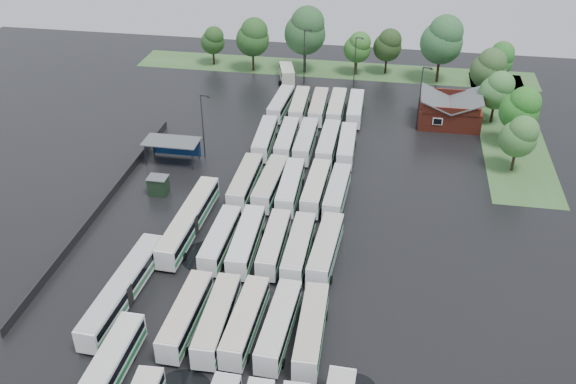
# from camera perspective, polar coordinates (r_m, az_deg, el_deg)

# --- Properties ---
(ground) EXTENTS (160.00, 160.00, 0.00)m
(ground) POSITION_cam_1_polar(r_m,az_deg,el_deg) (76.24, -3.05, -6.10)
(ground) COLOR black
(ground) RESTS_ON ground
(brick_building) EXTENTS (10.07, 8.60, 5.39)m
(brick_building) POSITION_cam_1_polar(r_m,az_deg,el_deg) (111.32, 14.12, 6.83)
(brick_building) COLOR maroon
(brick_building) RESTS_ON ground
(wash_shed) EXTENTS (8.20, 4.20, 3.58)m
(wash_shed) POSITION_cam_1_polar(r_m,az_deg,el_deg) (97.02, -10.23, 4.30)
(wash_shed) COLOR #2D2D30
(wash_shed) RESTS_ON ground
(utility_hut) EXTENTS (2.70, 2.20, 2.62)m
(utility_hut) POSITION_cam_1_polar(r_m,az_deg,el_deg) (89.79, -11.45, 0.59)
(utility_hut) COLOR black
(utility_hut) RESTS_ON ground
(grass_strip_north) EXTENTS (80.00, 10.00, 0.01)m
(grass_strip_north) POSITION_cam_1_polar(r_m,az_deg,el_deg) (132.61, 4.00, 10.82)
(grass_strip_north) COLOR #3A632F
(grass_strip_north) RESTS_ON ground
(grass_strip_east) EXTENTS (10.00, 50.00, 0.01)m
(grass_strip_east) POSITION_cam_1_polar(r_m,az_deg,el_deg) (113.40, 19.04, 5.45)
(grass_strip_east) COLOR #3A632F
(grass_strip_east) RESTS_ON ground
(west_fence) EXTENTS (0.10, 50.00, 1.20)m
(west_fence) POSITION_cam_1_polar(r_m,az_deg,el_deg) (88.85, -16.03, -0.97)
(west_fence) COLOR #2D2D30
(west_fence) RESTS_ON ground
(bus_r1c0) EXTENTS (2.65, 11.36, 3.15)m
(bus_r1c0) POSITION_cam_1_polar(r_m,az_deg,el_deg) (67.13, -9.07, -10.74)
(bus_r1c0) COLOR white
(bus_r1c0) RESTS_ON ground
(bus_r1c1) EXTENTS (2.66, 11.52, 3.19)m
(bus_r1c1) POSITION_cam_1_polar(r_m,az_deg,el_deg) (66.21, -6.32, -11.16)
(bus_r1c1) COLOR white
(bus_r1c1) RESTS_ON ground
(bus_r1c2) EXTENTS (2.76, 11.36, 3.14)m
(bus_r1c2) POSITION_cam_1_polar(r_m,az_deg,el_deg) (65.80, -3.82, -11.37)
(bus_r1c2) COLOR white
(bus_r1c2) RESTS_ON ground
(bus_r1c3) EXTENTS (2.87, 11.45, 3.16)m
(bus_r1c3) POSITION_cam_1_polar(r_m,az_deg,el_deg) (65.20, -0.81, -11.76)
(bus_r1c3) COLOR white
(bus_r1c3) RESTS_ON ground
(bus_r1c4) EXTENTS (2.71, 11.46, 3.17)m
(bus_r1c4) POSITION_cam_1_polar(r_m,az_deg,el_deg) (64.77, 2.08, -12.13)
(bus_r1c4) COLOR white
(bus_r1c4) RESTS_ON ground
(bus_r2c0) EXTENTS (2.55, 11.22, 3.11)m
(bus_r2c0) POSITION_cam_1_polar(r_m,az_deg,el_deg) (77.12, -6.03, -4.18)
(bus_r2c0) COLOR white
(bus_r2c0) RESTS_ON ground
(bus_r2c1) EXTENTS (2.80, 11.82, 3.27)m
(bus_r2c1) POSITION_cam_1_polar(r_m,az_deg,el_deg) (76.38, -3.74, -4.37)
(bus_r2c1) COLOR white
(bus_r2c1) RESTS_ON ground
(bus_r2c2) EXTENTS (2.52, 11.20, 3.11)m
(bus_r2c2) POSITION_cam_1_polar(r_m,az_deg,el_deg) (75.98, -1.27, -4.60)
(bus_r2c2) COLOR white
(bus_r2c2) RESTS_ON ground
(bus_r2c3) EXTENTS (2.47, 11.51, 3.20)m
(bus_r2c3) POSITION_cam_1_polar(r_m,az_deg,el_deg) (75.14, 0.94, -5.01)
(bus_r2c3) COLOR white
(bus_r2c3) RESTS_ON ground
(bus_r2c4) EXTENTS (3.08, 11.87, 3.27)m
(bus_r2c4) POSITION_cam_1_polar(r_m,az_deg,el_deg) (75.04, 3.36, -5.09)
(bus_r2c4) COLOR white
(bus_r2c4) RESTS_ON ground
(bus_r3c0) EXTENTS (2.52, 11.76, 3.27)m
(bus_r3c0) POSITION_cam_1_polar(r_m,az_deg,el_deg) (88.10, -3.82, 0.93)
(bus_r3c0) COLOR white
(bus_r3c0) RESTS_ON ground
(bus_r3c1) EXTENTS (2.93, 11.79, 3.26)m
(bus_r3c1) POSITION_cam_1_polar(r_m,az_deg,el_deg) (87.62, -1.60, 0.80)
(bus_r3c1) COLOR white
(bus_r3c1) RESTS_ON ground
(bus_r3c2) EXTENTS (2.78, 11.70, 3.24)m
(bus_r3c2) POSITION_cam_1_polar(r_m,az_deg,el_deg) (86.77, 0.20, 0.47)
(bus_r3c2) COLOR white
(bus_r3c2) RESTS_ON ground
(bus_r3c3) EXTENTS (2.72, 11.65, 3.23)m
(bus_r3c3) POSITION_cam_1_polar(r_m,az_deg,el_deg) (86.63, 2.49, 0.38)
(bus_r3c3) COLOR white
(bus_r3c3) RESTS_ON ground
(bus_r3c4) EXTENTS (2.78, 11.33, 3.13)m
(bus_r3c4) POSITION_cam_1_polar(r_m,az_deg,el_deg) (86.04, 4.39, 0.04)
(bus_r3c4) COLOR white
(bus_r3c4) RESTS_ON ground
(bus_r4c0) EXTENTS (2.91, 11.46, 3.16)m
(bus_r4c0) POSITION_cam_1_polar(r_m,az_deg,el_deg) (99.79, -2.06, 4.80)
(bus_r4c0) COLOR white
(bus_r4c0) RESTS_ON ground
(bus_r4c1) EXTENTS (2.68, 11.30, 3.13)m
(bus_r4c1) POSITION_cam_1_polar(r_m,az_deg,el_deg) (99.40, -0.12, 4.69)
(bus_r4c1) COLOR white
(bus_r4c1) RESTS_ON ground
(bus_r4c2) EXTENTS (2.57, 11.64, 3.23)m
(bus_r4c2) POSITION_cam_1_polar(r_m,az_deg,el_deg) (98.85, 1.59, 4.56)
(bus_r4c2) COLOR white
(bus_r4c2) RESTS_ON ground
(bus_r4c3) EXTENTS (2.53, 11.62, 3.23)m
(bus_r4c3) POSITION_cam_1_polar(r_m,az_deg,el_deg) (98.31, 3.59, 4.34)
(bus_r4c3) COLOR white
(bus_r4c3) RESTS_ON ground
(bus_r4c4) EXTENTS (2.63, 11.19, 3.10)m
(bus_r4c4) POSITION_cam_1_polar(r_m,az_deg,el_deg) (98.03, 5.25, 4.14)
(bus_r4c4) COLOR white
(bus_r4c4) RESTS_ON ground
(bus_r5c0) EXTENTS (2.91, 11.29, 3.11)m
(bus_r5c0) POSITION_cam_1_polar(r_m,az_deg,el_deg) (111.90, -0.63, 7.85)
(bus_r5c0) COLOR white
(bus_r5c0) RESTS_ON ground
(bus_r5c1) EXTENTS (2.76, 11.34, 3.14)m
(bus_r5c1) POSITION_cam_1_polar(r_m,az_deg,el_deg) (111.24, 1.03, 7.71)
(bus_r5c1) COLOR white
(bus_r5c1) RESTS_ON ground
(bus_r5c2) EXTENTS (2.69, 11.34, 3.14)m
(bus_r5c2) POSITION_cam_1_polar(r_m,az_deg,el_deg) (110.82, 2.72, 7.58)
(bus_r5c2) COLOR white
(bus_r5c2) RESTS_ON ground
(bus_r5c3) EXTENTS (2.54, 11.49, 3.19)m
(bus_r5c3) POSITION_cam_1_polar(r_m,az_deg,el_deg) (110.63, 4.34, 7.50)
(bus_r5c3) COLOR white
(bus_r5c3) RESTS_ON ground
(bus_r5c4) EXTENTS (2.58, 11.17, 3.10)m
(bus_r5c4) POSITION_cam_1_polar(r_m,az_deg,el_deg) (110.68, 6.00, 7.40)
(bus_r5c4) COLOR white
(bus_r5c4) RESTS_ON ground
(artic_bus_west_b) EXTENTS (2.96, 17.40, 3.22)m
(artic_bus_west_b) POSITION_cam_1_polar(r_m,az_deg,el_deg) (80.83, -8.77, -2.49)
(artic_bus_west_b) COLOR white
(artic_bus_west_b) RESTS_ON ground
(artic_bus_west_c) EXTENTS (3.21, 17.03, 3.14)m
(artic_bus_west_c) POSITION_cam_1_polar(r_m,az_deg,el_deg) (71.61, -14.45, -8.33)
(artic_bus_west_c) COLOR white
(artic_bus_west_c) RESTS_ON ground
(minibus) EXTENTS (4.09, 7.01, 2.88)m
(minibus) POSITION_cam_1_polar(r_m,az_deg,el_deg) (125.80, -0.10, 10.52)
(minibus) COLOR beige
(minibus) RESTS_ON ground
(tree_north_0) EXTENTS (4.85, 4.85, 8.03)m
(tree_north_0) POSITION_cam_1_polar(r_m,az_deg,el_deg) (134.13, -6.67, 13.27)
(tree_north_0) COLOR black
(tree_north_0) RESTS_ON ground
(tree_north_1) EXTENTS (6.57, 6.57, 10.88)m
(tree_north_1) POSITION_cam_1_polar(r_m,az_deg,el_deg) (129.45, -3.12, 13.61)
(tree_north_1) COLOR black
(tree_north_1) RESTS_ON ground
(tree_north_2) EXTENTS (8.07, 8.07, 13.37)m
(tree_north_2) POSITION_cam_1_polar(r_m,az_deg,el_deg) (127.99, 1.60, 14.19)
(tree_north_2) COLOR black
(tree_north_2) RESTS_ON ground
(tree_north_3) EXTENTS (5.29, 5.28, 8.74)m
(tree_north_3) POSITION_cam_1_polar(r_m,az_deg,el_deg) (128.54, 6.25, 12.70)
(tree_north_3) COLOR #3D2E1C
(tree_north_3) RESTS_ON ground
(tree_north_4) EXTENTS (5.53, 5.53, 9.17)m
(tree_north_4) POSITION_cam_1_polar(r_m,az_deg,el_deg) (129.63, 8.90, 12.80)
(tree_north_4) COLOR black
(tree_north_4) RESTS_ON ground
(tree_north_5) EXTENTS (7.95, 7.95, 13.18)m
(tree_north_5) POSITION_cam_1_polar(r_m,az_deg,el_deg) (126.39, 13.60, 13.06)
(tree_north_5) COLOR #342010
(tree_north_5) RESTS_ON ground
(tree_north_6) EXTENTS (5.33, 5.33, 8.82)m
(tree_north_6) POSITION_cam_1_polar(r_m,az_deg,el_deg) (128.22, 18.33, 11.29)
(tree_north_6) COLOR #322119
(tree_north_6) RESTS_ON ground
(tree_east_0) EXTENTS (5.34, 5.34, 8.84)m
(tree_east_0) POSITION_cam_1_polar(r_m,az_deg,el_deg) (97.29, 19.91, 4.69)
(tree_east_0) COLOR #32251A
(tree_east_0) RESTS_ON ground
(tree_east_1) EXTENTS (6.03, 6.03, 9.98)m
(tree_east_1) POSITION_cam_1_polar(r_m,az_deg,el_deg) (104.64, 20.01, 6.99)
(tree_east_1) COLOR #322417
(tree_east_1) RESTS_ON ground
(tree_east_2) EXTENTS (5.56, 5.56, 9.21)m
(tree_east_2) POSITION_cam_1_polar(r_m,az_deg,el_deg) (112.00, 18.14, 8.63)
(tree_east_2) COLOR black
(tree_east_2) RESTS_ON ground
(tree_east_3) EXTENTS (6.21, 6.21, 10.29)m
(tree_east_3) POSITION_cam_1_polar(r_m,az_deg,el_deg) (119.30, 17.46, 10.47)
(tree_east_3) COLOR #332211
(tree_east_3) RESTS_ON ground
(tree_east_4) EXTENTS (5.34, 5.33, 8.84)m
(tree_east_4) POSITION_cam_1_polar(r_m,az_deg,el_deg) (126.94, 18.29, 11.10)
(tree_east_4) COLOR #322412
(tree_east_4) RESTS_ON ground
(lamp_post_ne) EXTENTS (1.65, 0.32, 10.69)m
(lamp_post_ne) POSITION_cam_1_polar(r_m,az_deg,el_deg) (106.55, 11.75, 8.56)
(lamp_post_ne) COLOR #2D2D30
(lamp_post_ne) RESTS_ON ground
(lamp_post_nw) EXTENTS (1.58, 0.31, 10.25)m
(lamp_post_nw) POSITION_cam_1_polar(r_m,az_deg,el_deg) (96.00, -7.53, 6.20)
(lamp_post_nw) COLOR #2D2D30
(lamp_post_nw) RESTS_ON ground
(lamp_post_back_w) EXTENTS (1.65, 0.32, 10.70)m
(lamp_post_back_w) POSITION_cam_1_polar(r_m,az_deg,el_deg) (122.80, 1.53, 12.27)
(lamp_post_back_w) COLOR #2D2D30
(lamp_post_back_w) RESTS_ON ground
(lamp_post_back_e) EXTENTS (1.49, 0.29, 9.68)m
(lamp_post_back_e) POSITION_cam_1_polar(r_m,az_deg,el_deg) (122.16, 6.04, 11.71)
(lamp_post_back_e) COLOR #2D2D30
(lamp_post_back_e) RESTS_ON ground
(puddle_2) EXTENTS (6.55, 6.55, 0.01)m
(puddle_2) POSITION_cam_1_polar(r_m,az_deg,el_deg) (77.34, -7.10, -5.70)
(puddle_2) COLOR black
(puddle_2) RESTS_ON ground
(puddle_3) EXTENTS (4.72, 4.72, 0.01)m
(puddle_3) POSITION_cam_1_polar(r_m,az_deg,el_deg) (74.56, 2.12, -7.06)
(puddle_3) COLOR black
(puddle_3) RESTS_ON ground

